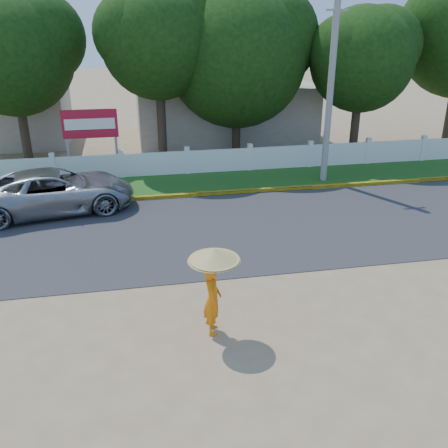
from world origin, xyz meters
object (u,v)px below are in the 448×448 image
Objects in this scene: monk_with_parasol at (213,279)px; billboard at (90,127)px; vehicle at (55,191)px; utility_pole at (330,91)px.

billboard reaches higher than monk_with_parasol.
vehicle is 5.19m from billboard.
utility_pole is 10.85m from billboard.
billboard is (1.16, 4.88, 1.33)m from vehicle.
vehicle is 1.97× the size of billboard.
vehicle is 9.93m from monk_with_parasol.
vehicle is at bearing -171.63° from utility_pole.
utility_pole is at bearing 56.97° from monk_with_parasol.
utility_pole is 2.68× the size of billboard.
monk_with_parasol is at bearing -162.57° from vehicle.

